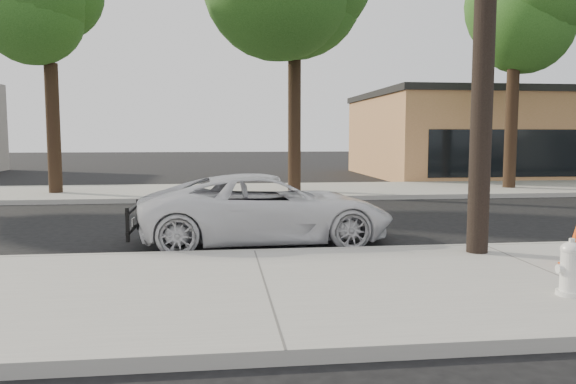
# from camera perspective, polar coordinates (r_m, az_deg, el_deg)

# --- Properties ---
(ground) EXTENTS (120.00, 120.00, 0.00)m
(ground) POSITION_cam_1_polar(r_m,az_deg,el_deg) (11.47, -4.08, -4.53)
(ground) COLOR black
(ground) RESTS_ON ground
(near_sidewalk) EXTENTS (90.00, 4.40, 0.15)m
(near_sidewalk) POSITION_cam_1_polar(r_m,az_deg,el_deg) (7.27, -2.32, -9.98)
(near_sidewalk) COLOR gray
(near_sidewalk) RESTS_ON ground
(far_sidewalk) EXTENTS (90.00, 5.00, 0.15)m
(far_sidewalk) POSITION_cam_1_polar(r_m,az_deg,el_deg) (19.88, -5.35, 0.05)
(far_sidewalk) COLOR gray
(far_sidewalk) RESTS_ON ground
(curb_near) EXTENTS (90.00, 0.12, 0.16)m
(curb_near) POSITION_cam_1_polar(r_m,az_deg,el_deg) (9.40, -3.42, -6.36)
(curb_near) COLOR #9E9B93
(curb_near) RESTS_ON ground
(building_main) EXTENTS (18.00, 10.00, 4.00)m
(building_main) POSITION_cam_1_polar(r_m,az_deg,el_deg) (31.91, 24.37, 5.17)
(building_main) COLOR #AA7746
(building_main) RESTS_ON ground
(tree_b) EXTENTS (4.34, 4.20, 8.45)m
(tree_b) POSITION_cam_1_polar(r_m,az_deg,el_deg) (20.45, -22.76, 16.91)
(tree_b) COLOR black
(tree_b) RESTS_ON far_sidewalk
(tree_d) EXTENTS (4.50, 4.35, 8.75)m
(tree_d) POSITION_cam_1_polar(r_m,az_deg,el_deg) (22.45, 22.76, 16.42)
(tree_d) COLOR black
(tree_d) RESTS_ON far_sidewalk
(police_cruiser) EXTENTS (4.88, 2.46, 1.32)m
(police_cruiser) POSITION_cam_1_polar(r_m,az_deg,el_deg) (10.67, -2.15, -1.70)
(police_cruiser) COLOR silver
(police_cruiser) RESTS_ON ground
(fire_hydrant) EXTENTS (0.33, 0.31, 0.64)m
(fire_hydrant) POSITION_cam_1_polar(r_m,az_deg,el_deg) (7.51, 26.77, -7.05)
(fire_hydrant) COLOR silver
(fire_hydrant) RESTS_ON near_sidewalk
(traffic_cone) EXTENTS (0.37, 0.37, 0.66)m
(traffic_cone) POSITION_cam_1_polar(r_m,az_deg,el_deg) (9.21, 27.24, -4.74)
(traffic_cone) COLOR #DB420B
(traffic_cone) RESTS_ON near_sidewalk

